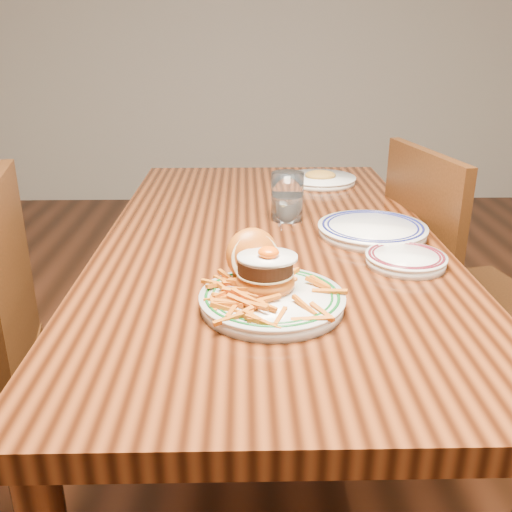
{
  "coord_description": "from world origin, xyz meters",
  "views": [
    {
      "loc": [
        -0.07,
        -1.38,
        1.24
      ],
      "look_at": [
        -0.05,
        -0.37,
        0.84
      ],
      "focal_mm": 40.0,
      "sensor_mm": 36.0,
      "label": 1
    }
  ],
  "objects_px": {
    "chair_right": "(450,290)",
    "main_plate": "(269,287)",
    "side_plate": "(406,259)",
    "table": "(271,268)"
  },
  "relations": [
    {
      "from": "chair_right",
      "to": "main_plate",
      "type": "bearing_deg",
      "value": 34.36
    },
    {
      "from": "table",
      "to": "side_plate",
      "type": "relative_size",
      "value": 8.88
    },
    {
      "from": "side_plate",
      "to": "chair_right",
      "type": "bearing_deg",
      "value": 35.0
    },
    {
      "from": "main_plate",
      "to": "side_plate",
      "type": "height_order",
      "value": "main_plate"
    },
    {
      "from": "chair_right",
      "to": "main_plate",
      "type": "height_order",
      "value": "chair_right"
    },
    {
      "from": "chair_right",
      "to": "side_plate",
      "type": "height_order",
      "value": "chair_right"
    },
    {
      "from": "main_plate",
      "to": "side_plate",
      "type": "distance_m",
      "value": 0.37
    },
    {
      "from": "table",
      "to": "side_plate",
      "type": "distance_m",
      "value": 0.37
    },
    {
      "from": "chair_right",
      "to": "side_plate",
      "type": "xyz_separation_m",
      "value": [
        -0.27,
        -0.4,
        0.27
      ]
    },
    {
      "from": "chair_right",
      "to": "side_plate",
      "type": "distance_m",
      "value": 0.55
    }
  ]
}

